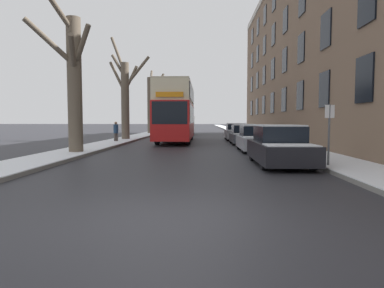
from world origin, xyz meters
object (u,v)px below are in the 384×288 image
at_px(parked_car_0, 280,147).
at_px(pedestrian_left_sidewalk, 116,131).
at_px(bare_tree_left_2, 151,102).
at_px(oncoming_van, 185,125).
at_px(bare_tree_left_0, 73,80).
at_px(parked_car_3, 236,132).
at_px(bare_tree_left_1, 125,95).
at_px(parked_car_2, 244,135).
at_px(double_decker_bus, 176,110).
at_px(parked_car_1, 256,139).
at_px(street_sign_post, 329,132).

distance_m(parked_car_0, pedestrian_left_sidewalk, 15.32).
relative_size(bare_tree_left_2, oncoming_van, 1.40).
height_order(bare_tree_left_0, parked_car_0, bare_tree_left_0).
height_order(bare_tree_left_2, parked_car_3, bare_tree_left_2).
bearing_deg(bare_tree_left_1, oncoming_van, 70.52).
xyz_separation_m(parked_car_2, pedestrian_left_sidewalk, (-9.31, 0.90, 0.22)).
distance_m(double_decker_bus, oncoming_van, 13.61).
bearing_deg(oncoming_van, bare_tree_left_0, -99.74).
height_order(bare_tree_left_1, double_decker_bus, bare_tree_left_1).
height_order(bare_tree_left_0, parked_car_1, bare_tree_left_0).
bearing_deg(parked_car_0, parked_car_1, 90.00).
distance_m(parked_car_3, pedestrian_left_sidewalk, 10.24).
bearing_deg(street_sign_post, bare_tree_left_0, 155.92).
relative_size(bare_tree_left_1, parked_car_3, 2.07).
xyz_separation_m(parked_car_3, oncoming_van, (-4.99, 11.08, 0.53)).
xyz_separation_m(bare_tree_left_2, parked_car_3, (9.18, -12.27, -3.24)).
distance_m(bare_tree_left_2, pedestrian_left_sidewalk, 16.81).
bearing_deg(bare_tree_left_2, parked_car_1, -68.22).
distance_m(bare_tree_left_2, oncoming_van, 5.13).
bearing_deg(bare_tree_left_2, pedestrian_left_sidewalk, -90.47).
bearing_deg(bare_tree_left_2, parked_car_0, -72.26).
distance_m(parked_car_0, parked_car_3, 16.43).
relative_size(bare_tree_left_0, parked_car_3, 1.76).
distance_m(bare_tree_left_1, parked_car_1, 13.70).
distance_m(parked_car_1, pedestrian_left_sidewalk, 11.32).
xyz_separation_m(parked_car_2, street_sign_post, (1.38, -12.49, 0.64)).
relative_size(parked_car_3, oncoming_van, 0.74).
xyz_separation_m(parked_car_3, street_sign_post, (1.38, -17.65, 0.62)).
relative_size(oncoming_van, pedestrian_left_sidewalk, 3.57).
bearing_deg(bare_tree_left_1, pedestrian_left_sidewalk, -90.09).
height_order(parked_car_2, parked_car_3, parked_car_3).
xyz_separation_m(pedestrian_left_sidewalk, street_sign_post, (10.70, -13.38, 0.42)).
xyz_separation_m(parked_car_1, street_sign_post, (1.38, -6.95, 0.62)).
height_order(parked_car_3, street_sign_post, street_sign_post).
relative_size(bare_tree_left_0, parked_car_2, 1.83).
height_order(double_decker_bus, parked_car_1, double_decker_bus).
distance_m(bare_tree_left_2, double_decker_bus, 15.39).
height_order(bare_tree_left_0, double_decker_bus, bare_tree_left_0).
bearing_deg(bare_tree_left_0, street_sign_post, -24.08).
relative_size(double_decker_bus, street_sign_post, 4.93).
relative_size(bare_tree_left_1, double_decker_bus, 0.79).
bearing_deg(parked_car_0, pedestrian_left_sidewalk, 127.44).
bearing_deg(parked_car_0, oncoming_van, 100.28).
distance_m(double_decker_bus, pedestrian_left_sidewalk, 4.98).
relative_size(parked_car_0, oncoming_van, 0.79).
distance_m(double_decker_bus, parked_car_1, 9.79).
relative_size(bare_tree_left_1, parked_car_2, 2.16).
bearing_deg(pedestrian_left_sidewalk, parked_car_3, -13.87).
relative_size(bare_tree_left_2, double_decker_bus, 0.72).
xyz_separation_m(bare_tree_left_0, bare_tree_left_1, (-0.19, 11.82, 0.17)).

